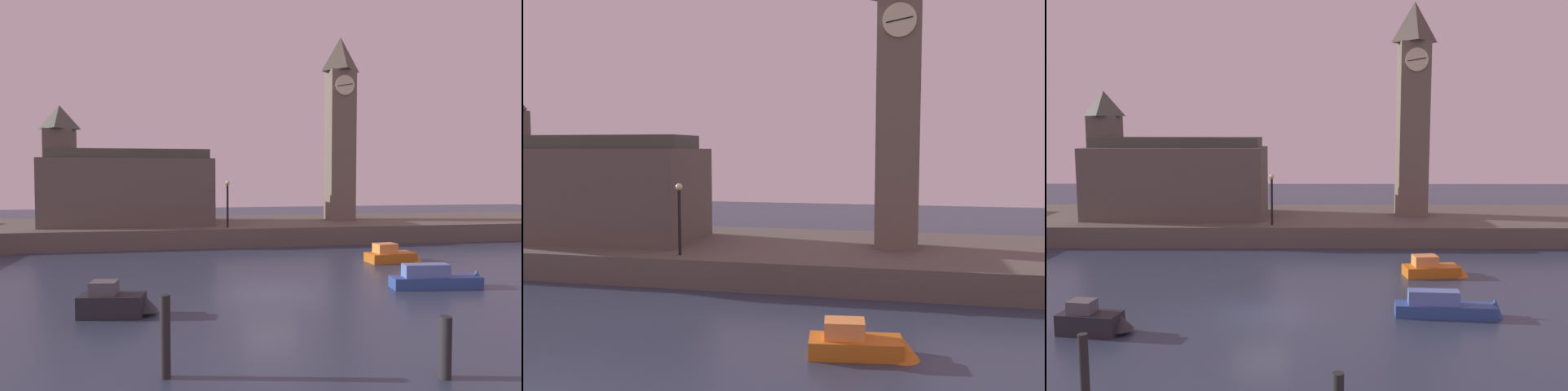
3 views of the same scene
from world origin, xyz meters
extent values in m
plane|color=#2D384C|center=(0.00, 0.00, 0.00)|extent=(120.00, 120.00, 0.00)
cube|color=#5B544C|center=(0.00, 20.00, 0.75)|extent=(70.00, 12.00, 1.50)
cube|color=#6B6051|center=(10.38, 20.05, 8.36)|extent=(2.33, 2.33, 13.71)
cylinder|color=beige|center=(10.38, 18.82, 13.75)|extent=(1.77, 0.12, 1.77)
cube|color=black|center=(10.38, 18.75, 13.75)|extent=(1.41, 0.04, 0.31)
pyramid|color=#4A4339|center=(10.38, 20.05, 16.77)|extent=(2.56, 2.56, 3.13)
cube|color=#5B544C|center=(-8.33, 19.49, 4.26)|extent=(13.75, 6.54, 5.52)
cube|color=#5B544C|center=(-14.11, 19.49, 5.48)|extent=(2.19, 2.19, 7.97)
pyramid|color=#474C42|center=(-14.11, 19.49, 10.46)|extent=(2.41, 2.41, 1.98)
cube|color=#42473D|center=(-8.33, 19.49, 7.42)|extent=(13.07, 3.92, 0.80)
cylinder|color=black|center=(-0.57, 15.22, 3.19)|extent=(0.16, 0.16, 3.38)
sphere|color=#F2E099|center=(-0.57, 15.22, 5.06)|extent=(0.36, 0.36, 0.36)
cylinder|color=#272727|center=(-4.62, -8.63, 1.17)|extent=(0.29, 0.29, 2.35)
cylinder|color=#272727|center=(3.07, -9.96, 0.87)|extent=(0.34, 0.34, 1.74)
cube|color=orange|center=(9.27, 6.76, 0.30)|extent=(3.28, 1.74, 0.60)
cube|color=#FF9947|center=(8.89, 6.76, 0.91)|extent=(1.46, 1.12, 0.61)
cone|color=orange|center=(10.84, 6.76, 0.33)|extent=(1.38, 1.38, 0.79)
cube|color=#232328|center=(-6.93, -2.45, 0.44)|extent=(2.66, 1.50, 0.89)
cube|color=#515156|center=(-7.23, -2.45, 1.16)|extent=(1.11, 0.94, 0.54)
cone|color=#232328|center=(-5.66, -2.45, 0.49)|extent=(1.18, 1.18, 0.63)
cube|color=#2D4C93|center=(8.40, -0.26, 0.29)|extent=(4.58, 1.40, 0.58)
cube|color=#5B7AC1|center=(7.86, -0.26, 0.90)|extent=(2.33, 0.91, 0.64)
cone|color=#2D4C93|center=(10.65, -0.26, 0.32)|extent=(1.01, 1.01, 1.13)
camera|label=1|loc=(-4.14, -21.73, 5.67)|focal=32.25mm
camera|label=2|loc=(10.82, -11.97, 6.99)|focal=38.90mm
camera|label=3|loc=(2.32, -24.74, 8.55)|focal=38.28mm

